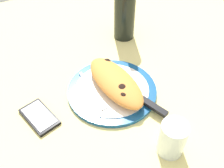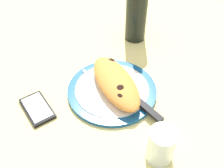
{
  "view_description": "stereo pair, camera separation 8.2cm",
  "coord_description": "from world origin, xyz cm",
  "px_view_note": "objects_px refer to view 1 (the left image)",
  "views": [
    {
      "loc": [
        50.68,
        -27.14,
        62.02
      ],
      "look_at": [
        0.0,
        0.0,
        3.56
      ],
      "focal_mm": 42.64,
      "sensor_mm": 36.0,
      "label": 1
    },
    {
      "loc": [
        54.02,
        -19.67,
        62.02
      ],
      "look_at": [
        0.0,
        0.0,
        3.56
      ],
      "focal_mm": 42.64,
      "sensor_mm": 36.0,
      "label": 2
    }
  ],
  "objects_px": {
    "calzone": "(115,82)",
    "water_glass": "(172,140)",
    "fork": "(94,93)",
    "wine_bottle": "(125,9)",
    "knife": "(143,100)",
    "smartphone": "(39,117)",
    "plate": "(112,90)"
  },
  "relations": [
    {
      "from": "fork",
      "to": "knife",
      "type": "bearing_deg",
      "value": 50.27
    },
    {
      "from": "knife",
      "to": "water_glass",
      "type": "distance_m",
      "value": 0.17
    },
    {
      "from": "knife",
      "to": "water_glass",
      "type": "height_order",
      "value": "water_glass"
    },
    {
      "from": "knife",
      "to": "calzone",
      "type": "bearing_deg",
      "value": -153.81
    },
    {
      "from": "calzone",
      "to": "water_glass",
      "type": "distance_m",
      "value": 0.25
    },
    {
      "from": "calzone",
      "to": "smartphone",
      "type": "xyz_separation_m",
      "value": [
        -0.01,
        -0.25,
        -0.03
      ]
    },
    {
      "from": "knife",
      "to": "plate",
      "type": "bearing_deg",
      "value": -147.78
    },
    {
      "from": "calzone",
      "to": "knife",
      "type": "height_order",
      "value": "calzone"
    },
    {
      "from": "fork",
      "to": "smartphone",
      "type": "xyz_separation_m",
      "value": [
        -0.0,
        -0.17,
        -0.01
      ]
    },
    {
      "from": "water_glass",
      "to": "plate",
      "type": "bearing_deg",
      "value": -172.06
    },
    {
      "from": "smartphone",
      "to": "water_glass",
      "type": "height_order",
      "value": "water_glass"
    },
    {
      "from": "calzone",
      "to": "water_glass",
      "type": "xyz_separation_m",
      "value": [
        0.25,
        0.02,
        0.01
      ]
    },
    {
      "from": "smartphone",
      "to": "calzone",
      "type": "bearing_deg",
      "value": 88.09
    },
    {
      "from": "fork",
      "to": "wine_bottle",
      "type": "bearing_deg",
      "value": 134.35
    },
    {
      "from": "fork",
      "to": "wine_bottle",
      "type": "height_order",
      "value": "wine_bottle"
    },
    {
      "from": "knife",
      "to": "smartphone",
      "type": "height_order",
      "value": "knife"
    },
    {
      "from": "knife",
      "to": "wine_bottle",
      "type": "distance_m",
      "value": 0.37
    },
    {
      "from": "calzone",
      "to": "knife",
      "type": "distance_m",
      "value": 0.1
    },
    {
      "from": "calzone",
      "to": "knife",
      "type": "bearing_deg",
      "value": 26.19
    },
    {
      "from": "calzone",
      "to": "fork",
      "type": "distance_m",
      "value": 0.08
    },
    {
      "from": "smartphone",
      "to": "water_glass",
      "type": "relative_size",
      "value": 1.32
    },
    {
      "from": "knife",
      "to": "smartphone",
      "type": "relative_size",
      "value": 1.76
    },
    {
      "from": "calzone",
      "to": "fork",
      "type": "bearing_deg",
      "value": -95.06
    },
    {
      "from": "plate",
      "to": "wine_bottle",
      "type": "distance_m",
      "value": 0.33
    },
    {
      "from": "calzone",
      "to": "knife",
      "type": "relative_size",
      "value": 1.1
    },
    {
      "from": "knife",
      "to": "smartphone",
      "type": "distance_m",
      "value": 0.31
    },
    {
      "from": "calzone",
      "to": "wine_bottle",
      "type": "relative_size",
      "value": 0.87
    },
    {
      "from": "knife",
      "to": "fork",
      "type": "bearing_deg",
      "value": -129.73
    },
    {
      "from": "plate",
      "to": "smartphone",
      "type": "distance_m",
      "value": 0.23
    },
    {
      "from": "fork",
      "to": "smartphone",
      "type": "height_order",
      "value": "fork"
    },
    {
      "from": "knife",
      "to": "smartphone",
      "type": "xyz_separation_m",
      "value": [
        -0.1,
        -0.29,
        -0.02
      ]
    },
    {
      "from": "calzone",
      "to": "water_glass",
      "type": "height_order",
      "value": "water_glass"
    }
  ]
}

